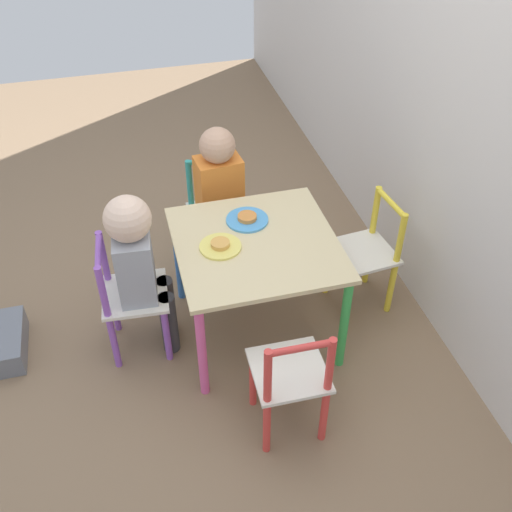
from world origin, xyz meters
The scene contains 12 objects.
ground_plane centered at (0.00, 0.00, 0.00)m, with size 6.00×6.00×0.00m, color #7F664C.
house_wall centered at (0.00, 0.80, 1.30)m, with size 6.00×0.06×2.60m.
kids_table centered at (0.00, 0.00, 0.42)m, with size 0.64×0.64×0.49m.
chair_purple centered at (-0.04, -0.52, 0.27)m, with size 0.28×0.28×0.54m.
chair_teal centered at (-0.52, -0.05, 0.27)m, with size 0.29×0.29×0.54m.
chair_yellow centered at (-0.05, 0.52, 0.27)m, with size 0.28×0.28×0.54m.
chair_red centered at (0.52, -0.01, 0.27)m, with size 0.27×0.27×0.54m.
child_front centered at (-0.03, -0.46, 0.47)m, with size 0.21×0.23×0.75m.
child_left centered at (-0.45, -0.05, 0.45)m, with size 0.22×0.21×0.74m.
plate_front centered at (0.00, -0.14, 0.50)m, with size 0.16×0.16×0.03m.
plate_left centered at (-0.14, 0.00, 0.50)m, with size 0.17×0.17×0.03m.
storage_bin centered at (-0.13, -1.06, 0.06)m, with size 0.31×0.17×0.11m.
Camera 1 is at (1.78, -0.47, 1.95)m, focal length 42.00 mm.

